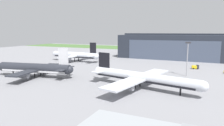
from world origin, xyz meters
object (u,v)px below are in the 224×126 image
at_px(airliner_near_right, 34,68).
at_px(apron_light_mast, 187,56).
at_px(airliner_far_right, 75,55).
at_px(maintenance_hangar, 175,46).
at_px(airliner_near_left, 141,78).
at_px(ops_van, 195,67).

xyz_separation_m(airliner_near_right, apron_light_mast, (63.90, 30.35, 5.68)).
distance_m(airliner_far_right, apron_light_mast, 78.05).
xyz_separation_m(maintenance_hangar, apron_light_mast, (14.95, -70.37, 0.43)).
height_order(maintenance_hangar, airliner_near_left, maintenance_hangar).
relative_size(airliner_near_left, ops_van, 11.04).
height_order(airliner_near_left, ops_van, airliner_near_left).
height_order(airliner_far_right, airliner_near_right, airliner_near_right).
height_order(maintenance_hangar, airliner_far_right, maintenance_hangar).
distance_m(maintenance_hangar, apron_light_mast, 71.94).
bearing_deg(ops_van, maintenance_hangar, 110.48).
relative_size(maintenance_hangar, apron_light_mast, 5.15).
relative_size(ops_van, apron_light_mast, 0.25).
distance_m(maintenance_hangar, ops_van, 51.83).
bearing_deg(ops_van, airliner_near_left, -108.09).
bearing_deg(airliner_near_right, ops_van, 38.27).
xyz_separation_m(airliner_far_right, apron_light_mast, (75.67, -18.44, 5.22)).
xyz_separation_m(airliner_far_right, ops_van, (78.63, 3.97, -3.27)).
xyz_separation_m(maintenance_hangar, airliner_near_right, (-48.95, -100.72, -5.25)).
bearing_deg(airliner_far_right, airliner_near_right, -76.44).
bearing_deg(maintenance_hangar, ops_van, -69.52).
bearing_deg(airliner_near_left, airliner_near_right, -177.41).
distance_m(airliner_near_right, ops_van, 85.21).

